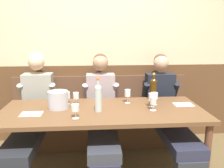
% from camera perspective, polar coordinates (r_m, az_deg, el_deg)
% --- Properties ---
extents(room_wall_back, '(6.80, 0.08, 2.80)m').
position_cam_1_polar(room_wall_back, '(3.34, -3.03, 10.02)').
color(room_wall_back, beige).
rests_on(room_wall_back, ground).
extents(wood_wainscot_panel, '(6.80, 0.03, 1.09)m').
position_cam_1_polar(wood_wainscot_panel, '(3.43, -2.84, -4.49)').
color(wood_wainscot_panel, brown).
rests_on(wood_wainscot_panel, ground).
extents(wall_bench, '(2.44, 0.42, 0.94)m').
position_cam_1_polar(wall_bench, '(3.32, -2.69, -9.87)').
color(wall_bench, brown).
rests_on(wall_bench, ground).
extents(dining_table, '(2.14, 0.87, 0.75)m').
position_cam_1_polar(dining_table, '(2.52, -2.30, -7.87)').
color(dining_table, brown).
rests_on(dining_table, ground).
extents(person_center_right_seat, '(0.48, 1.31, 1.29)m').
position_cam_1_polar(person_center_right_seat, '(2.94, -18.80, -6.25)').
color(person_center_right_seat, '#242C30').
rests_on(person_center_right_seat, ground).
extents(person_right_seat, '(0.48, 1.31, 1.27)m').
position_cam_1_polar(person_right_seat, '(2.84, -2.55, -6.53)').
color(person_right_seat, '#282839').
rests_on(person_right_seat, ground).
extents(person_left_seat, '(0.48, 1.30, 1.26)m').
position_cam_1_polar(person_left_seat, '(2.97, 13.34, -6.16)').
color(person_left_seat, '#2D3038').
rests_on(person_left_seat, ground).
extents(ice_bucket, '(0.21, 0.21, 0.19)m').
position_cam_1_polar(ice_bucket, '(2.57, -12.96, -3.75)').
color(ice_bucket, '#B3B8C2').
rests_on(ice_bucket, dining_table).
extents(wine_bottle_clear_water, '(0.08, 0.08, 0.33)m').
position_cam_1_polar(wine_bottle_clear_water, '(2.82, 10.03, -1.12)').
color(wine_bottle_clear_water, '#432807').
rests_on(wine_bottle_clear_water, dining_table).
extents(wine_bottle_amber_mid, '(0.07, 0.07, 0.35)m').
position_cam_1_polar(wine_bottle_amber_mid, '(2.39, -3.38, -3.18)').
color(wine_bottle_amber_mid, '#B2C7C4').
rests_on(wine_bottle_amber_mid, dining_table).
extents(wine_glass_near_bucket, '(0.08, 0.08, 0.15)m').
position_cam_1_polar(wine_glass_near_bucket, '(2.58, 9.70, -3.28)').
color(wine_glass_near_bucket, silver).
rests_on(wine_glass_near_bucket, dining_table).
extents(wine_glass_right_end, '(0.07, 0.07, 0.14)m').
position_cam_1_polar(wine_glass_right_end, '(2.47, 10.01, -4.18)').
color(wine_glass_right_end, silver).
rests_on(wine_glass_right_end, dining_table).
extents(wine_glass_by_bottle, '(0.07, 0.07, 0.16)m').
position_cam_1_polar(wine_glass_by_bottle, '(2.68, 3.81, -2.30)').
color(wine_glass_by_bottle, silver).
rests_on(wine_glass_by_bottle, dining_table).
extents(wine_glass_center_rear, '(0.07, 0.07, 0.14)m').
position_cam_1_polar(wine_glass_center_rear, '(2.64, -8.76, -3.00)').
color(wine_glass_center_rear, silver).
rests_on(wine_glass_center_rear, dining_table).
extents(wine_glass_mid_left, '(0.07, 0.07, 0.14)m').
position_cam_1_polar(wine_glass_mid_left, '(2.66, 10.29, -3.02)').
color(wine_glass_mid_left, silver).
rests_on(wine_glass_mid_left, dining_table).
extents(wine_glass_mid_right, '(0.07, 0.07, 0.14)m').
position_cam_1_polar(wine_glass_mid_right, '(2.69, -10.88, -2.77)').
color(wine_glass_mid_right, silver).
rests_on(wine_glass_mid_right, dining_table).
extents(wine_glass_center_front, '(0.08, 0.08, 0.14)m').
position_cam_1_polar(wine_glass_center_front, '(2.23, -8.94, -5.89)').
color(wine_glass_center_front, silver).
rests_on(wine_glass_center_front, dining_table).
extents(tasting_sheet_left_guest, '(0.21, 0.15, 0.00)m').
position_cam_1_polar(tasting_sheet_left_guest, '(2.49, -19.04, -6.90)').
color(tasting_sheet_left_guest, white).
rests_on(tasting_sheet_left_guest, dining_table).
extents(tasting_sheet_right_guest, '(0.21, 0.15, 0.00)m').
position_cam_1_polar(tasting_sheet_right_guest, '(2.77, 16.99, -4.79)').
color(tasting_sheet_right_guest, white).
rests_on(tasting_sheet_right_guest, dining_table).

